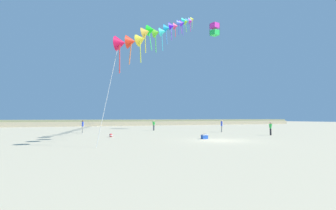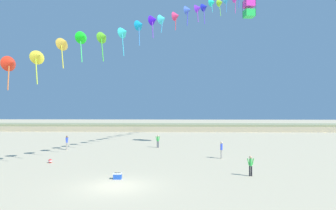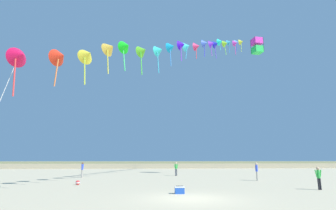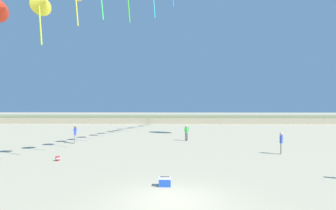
# 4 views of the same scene
# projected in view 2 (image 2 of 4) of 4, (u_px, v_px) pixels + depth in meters

# --- Properties ---
(ground_plane) EXTENTS (240.00, 240.00, 0.00)m
(ground_plane) POSITION_uv_depth(u_px,v_px,m) (116.00, 186.00, 19.29)
(ground_plane) COLOR #C1B28E
(dune_ridge) EXTENTS (120.00, 9.11, 1.54)m
(dune_ridge) POSITION_uv_depth(u_px,v_px,m) (161.00, 127.00, 69.03)
(dune_ridge) COLOR tan
(dune_ridge) RESTS_ON ground
(person_near_left) EXTENTS (0.58, 0.23, 1.66)m
(person_near_left) POSITION_uv_depth(u_px,v_px,m) (158.00, 140.00, 38.63)
(person_near_left) COLOR #474C56
(person_near_left) RESTS_ON ground
(person_near_right) EXTENTS (0.33, 0.58, 1.72)m
(person_near_right) POSITION_uv_depth(u_px,v_px,m) (221.00, 149.00, 30.19)
(person_near_right) COLOR gray
(person_near_right) RESTS_ON ground
(person_mid_center) EXTENTS (0.53, 0.21, 1.51)m
(person_mid_center) POSITION_uv_depth(u_px,v_px,m) (251.00, 164.00, 22.27)
(person_mid_center) COLOR black
(person_mid_center) RESTS_ON ground
(person_far_left) EXTENTS (0.23, 0.60, 1.71)m
(person_far_left) POSITION_uv_depth(u_px,v_px,m) (67.00, 142.00, 36.64)
(person_far_left) COLOR gray
(person_far_left) RESTS_ON ground
(kite_banner_string) EXTENTS (27.07, 33.80, 24.99)m
(kite_banner_string) POSITION_uv_depth(u_px,v_px,m) (171.00, 16.00, 34.94)
(kite_banner_string) COLOR #E11041
(large_kite_low_lead) EXTENTS (1.47, 1.47, 2.20)m
(large_kite_low_lead) POSITION_uv_depth(u_px,v_px,m) (249.00, 9.00, 38.57)
(large_kite_low_lead) COLOR green
(beach_cooler) EXTENTS (0.58, 0.41, 0.46)m
(beach_cooler) POSITION_uv_depth(u_px,v_px,m) (118.00, 176.00, 21.34)
(beach_cooler) COLOR blue
(beach_cooler) RESTS_ON ground
(beach_ball) EXTENTS (0.36, 0.36, 0.36)m
(beach_ball) POSITION_uv_depth(u_px,v_px,m) (50.00, 161.00, 27.71)
(beach_ball) COLOR red
(beach_ball) RESTS_ON ground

